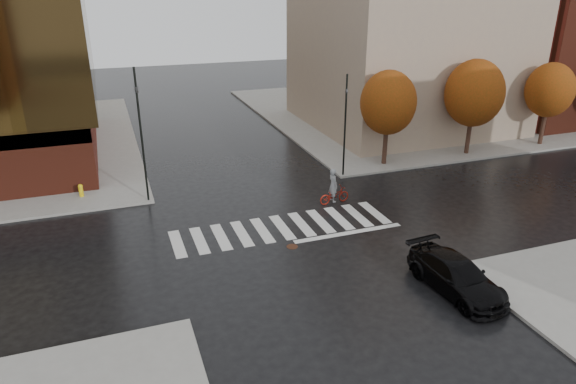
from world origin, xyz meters
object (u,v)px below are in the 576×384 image
object	(u,v)px
sedan	(456,276)
traffic_light_nw	(140,127)
traffic_light_ne	(345,120)
cyclist	(334,192)
fire_hydrant	(81,190)

from	to	relation	value
sedan	traffic_light_nw	bearing A→B (deg)	124.26
traffic_light_nw	traffic_light_ne	distance (m)	12.62
cyclist	traffic_light_ne	xyz separation A→B (m)	(2.42, 3.80, 3.12)
cyclist	traffic_light_ne	size ratio (longest dim) A/B	0.32
sedan	traffic_light_nw	world-z (taller)	traffic_light_nw
sedan	fire_hydrant	size ratio (longest dim) A/B	6.34
sedan	traffic_light_nw	size ratio (longest dim) A/B	0.64
sedan	cyclist	world-z (taller)	cyclist
sedan	traffic_light_ne	world-z (taller)	traffic_light_ne
sedan	traffic_light_ne	bearing A→B (deg)	79.58
traffic_light_nw	traffic_light_ne	size ratio (longest dim) A/B	1.16
sedan	fire_hydrant	distance (m)	21.69
traffic_light_nw	fire_hydrant	xyz separation A→B (m)	(-3.70, 1.91, -4.00)
sedan	traffic_light_nw	distance (m)	18.24
traffic_light_ne	traffic_light_nw	bearing A→B (deg)	10.70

